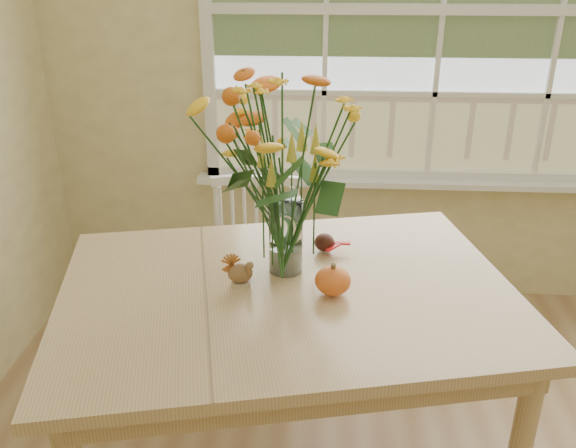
{
  "coord_description": "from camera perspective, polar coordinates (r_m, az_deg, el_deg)",
  "views": [
    {
      "loc": [
        -0.54,
        -0.86,
        1.81
      ],
      "look_at": [
        -0.65,
        0.9,
        1.01
      ],
      "focal_mm": 38.0,
      "sensor_mm": 36.0,
      "label": 1
    }
  ],
  "objects": [
    {
      "name": "wall_back",
      "position": [
        3.19,
        13.81,
        15.39
      ],
      "size": [
        4.0,
        0.02,
        2.7
      ],
      "primitive_type": "cube",
      "color": "#CBBD81",
      "rests_on": "floor"
    },
    {
      "name": "window",
      "position": [
        3.13,
        14.27,
        18.55
      ],
      "size": [
        2.42,
        0.12,
        1.74
      ],
      "color": "silver",
      "rests_on": "wall_back"
    },
    {
      "name": "dining_table",
      "position": [
        2.06,
        -0.04,
        -8.16
      ],
      "size": [
        1.67,
        1.35,
        0.79
      ],
      "rotation": [
        0.0,
        0.0,
        0.22
      ],
      "color": "tan",
      "rests_on": "floor"
    },
    {
      "name": "windsor_chair",
      "position": [
        2.82,
        -2.98,
        -3.68
      ],
      "size": [
        0.42,
        0.41,
        0.86
      ],
      "rotation": [
        0.0,
        0.0,
        0.06
      ],
      "color": "white",
      "rests_on": "floor"
    },
    {
      "name": "flower_vase",
      "position": [
        1.96,
        -0.22,
        5.72
      ],
      "size": [
        0.54,
        0.54,
        0.65
      ],
      "color": "white",
      "rests_on": "dining_table"
    },
    {
      "name": "pumpkin",
      "position": [
        1.96,
        4.22,
        -5.43
      ],
      "size": [
        0.12,
        0.12,
        0.09
      ],
      "primitive_type": "ellipsoid",
      "color": "#DC5519",
      "rests_on": "dining_table"
    },
    {
      "name": "turkey_figurine",
      "position": [
        2.02,
        -4.48,
        -4.63
      ],
      "size": [
        0.1,
        0.08,
        0.1
      ],
      "rotation": [
        0.0,
        0.0,
        0.29
      ],
      "color": "#CCB78C",
      "rests_on": "dining_table"
    },
    {
      "name": "dark_gourd",
      "position": [
        2.24,
        3.44,
        -1.8
      ],
      "size": [
        0.13,
        0.09,
        0.07
      ],
      "color": "#38160F",
      "rests_on": "dining_table"
    }
  ]
}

